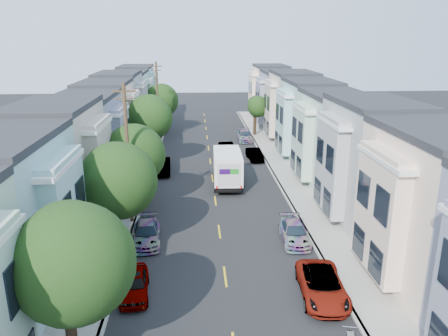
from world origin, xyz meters
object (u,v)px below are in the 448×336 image
lead_sedan (227,149)px  parked_right_c (254,155)px  tree_d (149,118)px  parked_right_d (245,136)px  parked_left_d (162,167)px  parked_right_b (294,233)px  fedex_truck (227,166)px  tree_a (71,264)px  tree_b (117,181)px  parked_left_b (134,284)px  utility_pole_near (128,155)px  tree_e (161,101)px  tree_c (133,155)px  utility_pole_far (158,102)px  parked_left_c (147,233)px  tree_far_r (257,107)px  parked_right_a (322,286)px

lead_sedan → parked_right_c: size_ratio=1.13×
tree_d → parked_right_d: tree_d is taller
parked_left_d → parked_right_b: size_ratio=1.06×
fedex_truck → parked_right_b: size_ratio=1.60×
tree_a → tree_b: bearing=90.0°
tree_b → parked_left_b: (1.40, -4.70, -4.19)m
utility_pole_near → parked_left_d: bearing=83.3°
tree_e → parked_right_d: (11.20, -5.72, -3.92)m
tree_a → parked_left_d: tree_a is taller
fedex_truck → parked_right_c: (3.59, 7.97, -1.12)m
tree_b → parked_right_c: bearing=61.9°
tree_a → lead_sedan: tree_a is taller
tree_c → parked_left_b: (1.40, -12.01, -3.86)m
tree_b → parked_right_d: (11.20, 30.46, -4.17)m
tree_e → parked_left_d: (1.40, -19.42, -3.85)m
parked_left_d → parked_right_d: parked_left_d is taller
utility_pole_near → parked_right_b: utility_pole_near is taller
tree_d → tree_e: bearing=90.0°
tree_a → utility_pole_far: size_ratio=0.73×
tree_e → utility_pole_far: bearing=-90.0°
utility_pole_near → tree_a: bearing=-90.0°
utility_pole_far → parked_right_b: utility_pole_far is taller
lead_sedan → tree_a: bearing=-108.3°
lead_sedan → parked_left_d: (-6.91, -6.52, 0.01)m
parked_left_d → parked_right_b: parked_left_d is taller
tree_a → parked_left_b: bearing=75.5°
tree_a → utility_pole_near: (0.00, 14.88, 0.25)m
parked_left_c → parked_right_c: bearing=58.5°
tree_c → tree_far_r: 29.37m
tree_c → utility_pole_near: utility_pole_near is taller
utility_pole_near → parked_left_b: bearing=-81.6°
tree_b → parked_left_b: bearing=-73.4°
parked_left_c → lead_sedan: bearing=67.6°
lead_sedan → tree_c: bearing=-121.8°
parked_left_b → parked_right_c: (9.80, 25.70, 0.00)m
tree_d → parked_left_c: tree_d is taller
tree_far_r → parked_right_c: (-1.99, -12.54, -3.34)m
parked_left_d → parked_right_c: 10.68m
tree_b → utility_pole_far: 30.78m
tree_c → lead_sedan: bearing=62.5°
tree_d → tree_far_r: (13.20, 14.21, -1.23)m
utility_pole_near → parked_right_a: utility_pole_near is taller
tree_c → utility_pole_near: size_ratio=0.69×
parked_left_c → utility_pole_far: bearing=88.0°
tree_d → tree_b: bearing=-90.0°
parked_left_c → parked_right_d: parked_right_d is taller
tree_c → lead_sedan: size_ratio=1.61×
parked_left_d → parked_right_a: size_ratio=0.89×
tree_c → parked_left_d: size_ratio=1.59×
utility_pole_far → parked_left_b: size_ratio=2.58×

